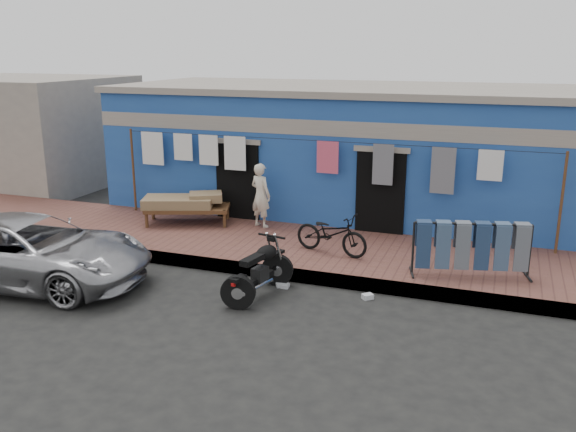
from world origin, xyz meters
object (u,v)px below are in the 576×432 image
(bicycle, at_px, (332,229))
(charpoy, at_px, (188,209))
(jeans_rack, at_px, (471,248))
(seated_person, at_px, (261,195))
(car, at_px, (30,250))
(motorcycle, at_px, (258,269))

(bicycle, distance_m, charpoy, 3.96)
(bicycle, distance_m, jeans_rack, 2.76)
(seated_person, relative_size, bicycle, 0.94)
(car, xyz_separation_m, bicycle, (5.03, 2.87, 0.11))
(seated_person, bearing_deg, jeans_rack, -178.00)
(bicycle, bearing_deg, motorcycle, 172.78)
(bicycle, height_order, jeans_rack, jeans_rack)
(motorcycle, bearing_deg, car, -158.01)
(jeans_rack, bearing_deg, bicycle, 172.85)
(jeans_rack, bearing_deg, seated_person, 161.05)
(car, relative_size, charpoy, 2.04)
(seated_person, bearing_deg, motorcycle, 132.70)
(seated_person, distance_m, bicycle, 2.48)
(car, bearing_deg, motorcycle, -85.50)
(motorcycle, bearing_deg, bicycle, 80.28)
(motorcycle, distance_m, jeans_rack, 3.89)
(car, xyz_separation_m, motorcycle, (4.27, 0.85, -0.14))
(jeans_rack, bearing_deg, car, -161.98)
(motorcycle, bearing_deg, seated_person, 122.53)
(seated_person, relative_size, motorcycle, 0.90)
(car, height_order, jeans_rack, same)
(charpoy, bearing_deg, car, -107.33)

